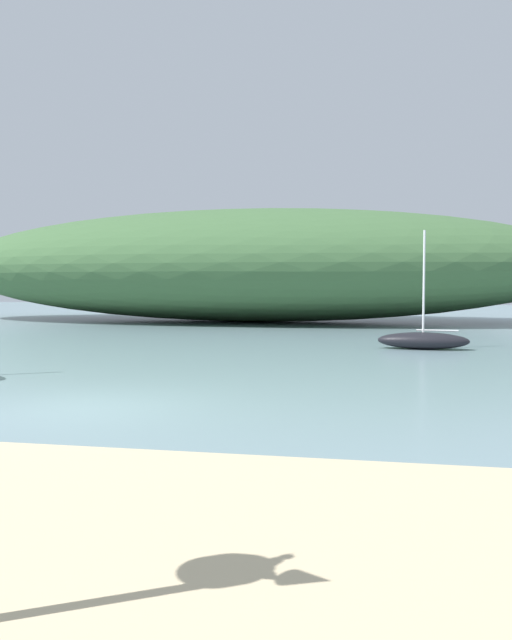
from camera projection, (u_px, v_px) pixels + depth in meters
name	position (u px, v px, depth m)	size (l,w,h in m)	color
ground_plane	(83.00, 407.00, 12.52)	(120.00, 120.00, 0.00)	gray
distant_hill	(250.00, 266.00, 40.00)	(38.66, 13.85, 6.69)	#3D6038
sailboat_outer_mooring	(423.00, 340.00, 23.37)	(3.23, 1.25, 4.17)	black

